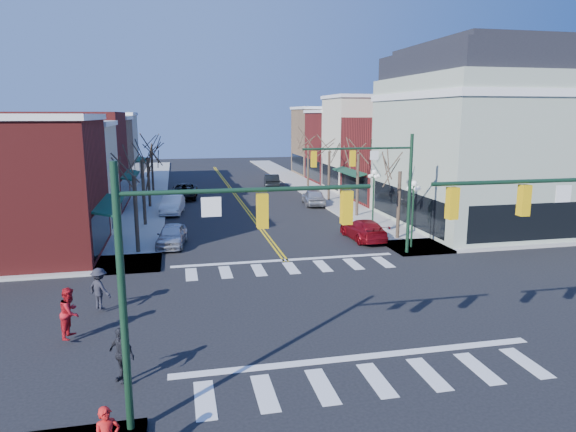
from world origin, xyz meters
TOP-DOWN VIEW (x-y plane):
  - ground at (0.00, 0.00)m, footprint 160.00×160.00m
  - sidewalk_left at (-8.75, 20.00)m, footprint 3.50×70.00m
  - sidewalk_right at (8.75, 20.00)m, footprint 3.50×70.00m
  - bldg_left_brick_a at (-15.50, 11.75)m, footprint 10.00×8.50m
  - bldg_left_stucco_a at (-15.50, 19.50)m, footprint 10.00×7.00m
  - bldg_left_brick_b at (-15.50, 27.50)m, footprint 10.00×9.00m
  - bldg_left_tan at (-15.50, 35.75)m, footprint 10.00×7.50m
  - bldg_left_stucco_b at (-15.50, 43.50)m, footprint 10.00×8.00m
  - bldg_right_brick_a at (15.50, 25.75)m, footprint 10.00×8.50m
  - bldg_right_stucco at (15.50, 33.50)m, footprint 10.00×7.00m
  - bldg_right_brick_b at (15.50, 41.00)m, footprint 10.00×8.00m
  - bldg_right_tan at (15.50, 49.00)m, footprint 10.00×8.00m
  - victorian_corner at (16.50, 14.50)m, footprint 12.25×14.25m
  - traffic_mast_near_left at (-5.55, -7.40)m, footprint 6.60×0.28m
  - traffic_mast_near_right at (5.55, -7.40)m, footprint 6.60×0.28m
  - traffic_mast_far_right at (5.55, 7.40)m, footprint 6.60×0.28m
  - lamppost_corner at (8.20, 8.50)m, footprint 0.36×0.36m
  - lamppost_midblock at (8.20, 15.00)m, footprint 0.36×0.36m
  - tree_left_a at (-8.40, 11.00)m, footprint 0.24×0.24m
  - tree_left_b at (-8.40, 19.00)m, footprint 0.24×0.24m
  - tree_left_c at (-8.40, 27.00)m, footprint 0.24×0.24m
  - tree_left_d at (-8.40, 35.00)m, footprint 0.24×0.24m
  - tree_right_a at (8.40, 11.00)m, footprint 0.24×0.24m
  - tree_right_b at (8.40, 19.00)m, footprint 0.24×0.24m
  - tree_right_c at (8.40, 27.00)m, footprint 0.24×0.24m
  - tree_right_d at (8.40, 35.00)m, footprint 0.24×0.24m
  - car_left_near at (-6.40, 12.53)m, footprint 2.22×4.34m
  - car_left_mid at (-6.40, 23.72)m, footprint 2.20×4.77m
  - car_left_far at (-5.28, 31.50)m, footprint 2.89×5.56m
  - car_right_near at (6.17, 11.52)m, footprint 2.10×4.85m
  - car_right_mid at (6.40, 25.24)m, footprint 2.27×4.66m
  - car_right_far at (4.80, 37.94)m, footprint 2.12×4.73m
  - pedestrian_red_b at (-10.00, -1.03)m, footprint 0.89×1.05m
  - pedestrian_dark_a at (-7.84, -4.77)m, footprint 1.05×1.02m
  - pedestrian_dark_b at (-9.33, 1.70)m, footprint 1.30×1.28m

SIDE VIEW (x-z plane):
  - ground at x=0.00m, z-range 0.00..0.00m
  - sidewalk_left at x=-8.75m, z-range 0.00..0.15m
  - sidewalk_right at x=8.75m, z-range 0.00..0.15m
  - car_right_near at x=6.17m, z-range 0.00..1.39m
  - car_left_near at x=-6.40m, z-range 0.00..1.41m
  - car_left_far at x=-5.28m, z-range 0.00..1.50m
  - car_right_far at x=4.80m, z-range 0.00..1.51m
  - car_left_mid at x=-6.40m, z-range 0.00..1.52m
  - car_right_mid at x=6.40m, z-range 0.00..1.53m
  - pedestrian_dark_a at x=-7.84m, z-range 0.15..1.91m
  - pedestrian_dark_b at x=-9.33m, z-range 0.15..1.95m
  - pedestrian_red_b at x=-10.00m, z-range 0.15..2.06m
  - tree_left_c at x=-8.40m, z-range 0.00..4.55m
  - tree_right_a at x=8.40m, z-range 0.00..4.62m
  - tree_left_a at x=-8.40m, z-range 0.00..4.76m
  - tree_right_c at x=8.40m, z-range 0.00..4.83m
  - tree_left_d at x=-8.40m, z-range 0.00..4.90m
  - tree_right_d at x=8.40m, z-range 0.00..4.97m
  - tree_left_b at x=-8.40m, z-range 0.00..5.04m
  - tree_right_b at x=8.40m, z-range 0.00..5.18m
  - lamppost_corner at x=8.20m, z-range 0.80..5.13m
  - lamppost_midblock at x=8.20m, z-range 0.80..5.13m
  - bldg_left_stucco_a at x=-15.50m, z-range 0.00..7.50m
  - bldg_left_tan at x=-15.50m, z-range 0.00..7.80m
  - bldg_left_brick_a at x=-15.50m, z-range 0.00..8.00m
  - bldg_right_brick_a at x=15.50m, z-range 0.00..8.00m
  - bldg_left_stucco_b at x=-15.50m, z-range 0.00..8.20m
  - bldg_left_brick_b at x=-15.50m, z-range 0.00..8.50m
  - bldg_right_brick_b at x=15.50m, z-range 0.00..8.50m
  - bldg_right_tan at x=15.50m, z-range 0.00..9.00m
  - traffic_mast_near_left at x=-5.55m, z-range 1.11..8.31m
  - traffic_mast_near_right at x=5.55m, z-range 1.11..8.31m
  - traffic_mast_far_right at x=5.55m, z-range 1.11..8.31m
  - bldg_right_stucco at x=15.50m, z-range 0.00..10.00m
  - victorian_corner at x=16.50m, z-range 0.01..13.31m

